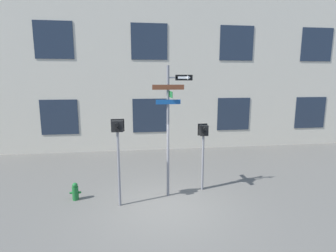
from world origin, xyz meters
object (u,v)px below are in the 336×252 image
Objects in this scene: street_sign_pole at (170,120)px; pedestrian_signal_left at (118,139)px; fire_hydrant at (75,192)px; pedestrian_signal_right at (203,139)px.

pedestrian_signal_left is (-1.67, -0.50, -0.48)m from street_sign_pole.
street_sign_pole is at bearing -1.82° from fire_hydrant.
fire_hydrant is (-3.15, 0.10, -2.35)m from street_sign_pole.
pedestrian_signal_left is 1.15× the size of pedestrian_signal_right.
pedestrian_signal_right is at bearing 2.90° from fire_hydrant.
street_sign_pole is at bearing -165.39° from pedestrian_signal_right.
pedestrian_signal_right is 4.67m from fire_hydrant.
pedestrian_signal_left is 3.03m from pedestrian_signal_right.
street_sign_pole is 1.49m from pedestrian_signal_right.
fire_hydrant is at bearing 157.93° from pedestrian_signal_left.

